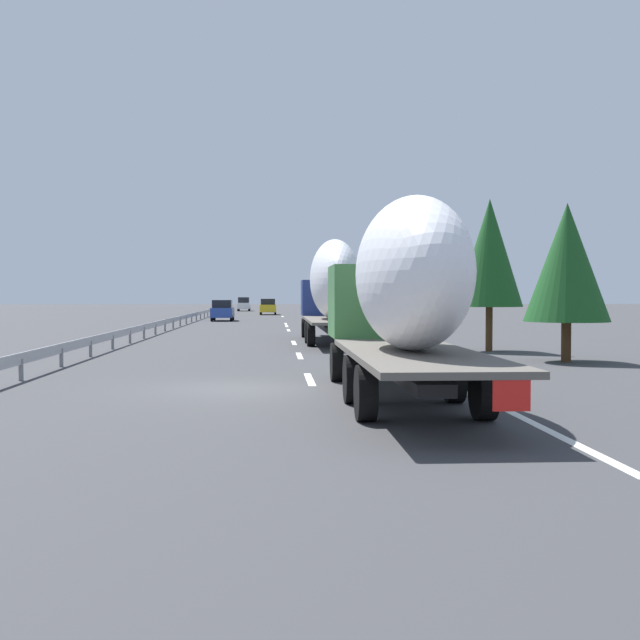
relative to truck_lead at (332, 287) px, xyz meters
The scene contains 21 objects.
ground_plane 22.73m from the truck_lead, ahead, with size 260.00×260.00×0.00m, color #38383A.
lane_stripe_0 16.05m from the truck_lead, behind, with size 3.20×0.20×0.01m, color white.
lane_stripe_1 8.04m from the truck_lead, 166.25° to the left, with size 3.20×0.20×0.01m, color white.
lane_stripe_2 3.30m from the truck_lead, 69.42° to the left, with size 3.20×0.20×0.01m, color white.
lane_stripe_3 14.48m from the truck_lead, ahead, with size 3.20×0.20×0.01m, color white.
lane_stripe_4 21.00m from the truck_lead, ahead, with size 3.20×0.20×0.01m, color white.
lane_stripe_5 25.61m from the truck_lead, ahead, with size 3.20×0.20×0.01m, color white.
lane_stripe_6 46.54m from the truck_lead, ahead, with size 3.20×0.20×0.01m, color white.
edge_line_right 27.48m from the truck_lead, ahead, with size 110.00×0.20×0.01m, color white.
truck_lead is the anchor object (origin of this frame).
truck_trailing 20.32m from the truck_lead, behind, with size 12.07×2.55×4.30m.
car_blue_sedan 33.61m from the truck_lead, 12.47° to the left, with size 4.37×1.89×1.84m.
car_white_van 74.98m from the truck_lead, ahead, with size 4.64×1.74×1.93m.
car_yellow_coupe 54.09m from the truck_lead, ahead, with size 4.40×1.86×1.83m.
road_sign 20.82m from the truck_lead, ahead, with size 0.10×0.90×3.17m.
tree_0 54.30m from the truck_lead, ahead, with size 3.15×3.15×6.83m.
tree_1 12.90m from the truck_lead, 145.42° to the right, with size 2.94×2.94×5.48m.
tree_2 8.20m from the truck_lead, 131.54° to the right, with size 2.71×2.71×6.24m.
tree_3 29.55m from the truck_lead, 16.66° to the right, with size 3.21×3.21×5.49m.
tree_4 50.35m from the truck_lead, ahead, with size 2.95×2.95×6.41m.
guardrail_median 27.13m from the truck_lead, 20.79° to the left, with size 94.00×0.10×0.76m.
Camera 1 is at (-19.65, -0.80, 2.33)m, focal length 44.54 mm.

